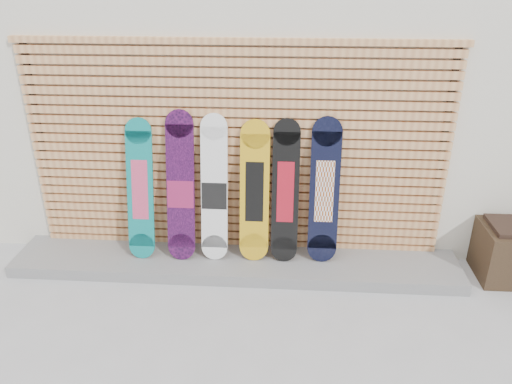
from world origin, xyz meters
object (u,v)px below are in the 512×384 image
at_px(snowboard_0, 140,190).
at_px(snowboard_5, 324,191).
at_px(snowboard_1, 181,188).
at_px(snowboard_3, 255,192).
at_px(snowboard_2, 214,190).
at_px(snowboard_4, 285,192).

height_order(snowboard_0, snowboard_5, snowboard_5).
relative_size(snowboard_1, snowboard_3, 1.06).
xyz_separation_m(snowboard_0, snowboard_2, (0.75, 0.01, 0.02)).
distance_m(snowboard_0, snowboard_2, 0.76).
xyz_separation_m(snowboard_1, snowboard_2, (0.34, 0.01, -0.02)).
distance_m(snowboard_0, snowboard_1, 0.42).
height_order(snowboard_0, snowboard_1, snowboard_1).
xyz_separation_m(snowboard_1, snowboard_4, (1.05, 0.02, -0.02)).
distance_m(snowboard_1, snowboard_5, 1.44).
bearing_deg(snowboard_3, snowboard_1, -178.30).
bearing_deg(snowboard_1, snowboard_2, 2.30).
bearing_deg(snowboard_1, snowboard_3, 1.70).
distance_m(snowboard_1, snowboard_2, 0.34).
bearing_deg(snowboard_4, snowboard_1, -178.79).
height_order(snowboard_2, snowboard_5, snowboard_2).
bearing_deg(snowboard_4, snowboard_5, 1.56).
xyz_separation_m(snowboard_2, snowboard_3, (0.40, 0.01, -0.02)).
height_order(snowboard_1, snowboard_4, snowboard_1).
distance_m(snowboard_2, snowboard_3, 0.40).
relative_size(snowboard_0, snowboard_5, 0.97).
distance_m(snowboard_4, snowboard_5, 0.39).
relative_size(snowboard_0, snowboard_3, 1.00).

